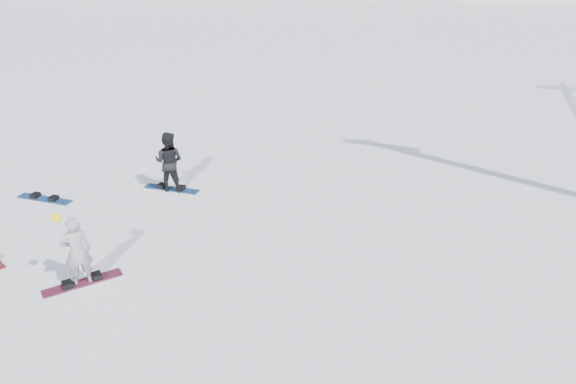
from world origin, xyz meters
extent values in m
plane|color=white|center=(0.00, 0.00, 0.00)|extent=(420.00, 420.00, 0.00)
ellipsoid|color=white|center=(60.00, 150.00, -12.38)|extent=(117.00, 90.00, 45.00)
imported|color=#A1A1A6|center=(-0.21, -1.25, 0.73)|extent=(0.64, 0.57, 1.46)
sphere|color=#FFF10D|center=(-0.41, -1.37, 1.51)|extent=(0.18, 0.18, 0.18)
imported|color=black|center=(0.37, 3.12, 0.79)|extent=(0.83, 0.68, 1.59)
cube|color=maroon|center=(-0.21, -1.25, 0.01)|extent=(1.37, 1.12, 0.03)
cube|color=#194C8B|center=(0.37, 3.12, 0.01)|extent=(1.53, 0.59, 0.03)
cube|color=#1D50A0|center=(-2.68, 2.27, 0.01)|extent=(1.52, 0.62, 0.03)
camera|label=1|loc=(4.48, -9.98, 6.28)|focal=35.00mm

